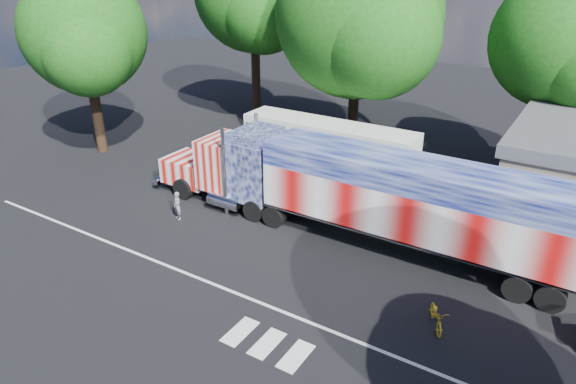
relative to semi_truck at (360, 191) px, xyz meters
The scene contains 9 objects.
ground 5.73m from the semi_truck, 132.70° to the right, with size 100.00×100.00×0.00m, color black.
lane_markings 8.16m from the semi_truck, 103.35° to the right, with size 30.00×2.67×0.01m.
semi_truck is the anchor object (origin of this frame).
coach_bus 8.36m from the semi_truck, 128.29° to the left, with size 11.16×2.60×3.25m.
woman 9.50m from the semi_truck, 159.99° to the right, with size 0.55×0.36×1.51m, color slate.
bicycle 7.21m from the semi_truck, 40.24° to the right, with size 0.60×1.72×0.90m, color gold.
tree_ne_a 15.59m from the semi_truck, 65.30° to the left, with size 8.21×7.82×12.13m.
tree_w_a 21.07m from the semi_truck, behind, with size 8.29×7.90×12.02m.
tree_n_mid 14.12m from the semi_truck, 116.43° to the left, with size 11.24×10.71×14.44m.
Camera 1 is at (12.21, -16.52, 12.61)m, focal length 32.00 mm.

